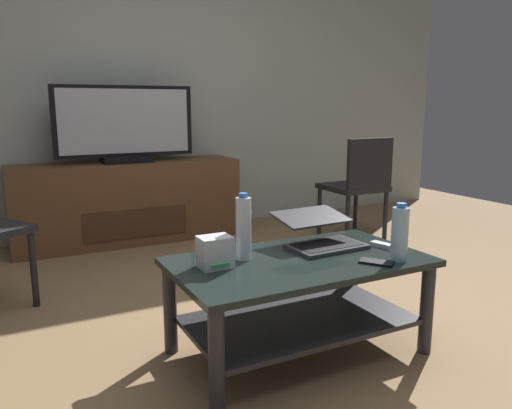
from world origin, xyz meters
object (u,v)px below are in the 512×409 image
object	(u,v)px
router_box	(215,252)
water_bottle_near	(244,228)
dining_chair	(359,183)
laptop	(320,234)
coffee_table	(299,288)
tv_remote	(387,246)
television	(125,126)
media_cabinet	(128,202)
cell_phone	(376,262)
water_bottle_far	(400,234)

from	to	relation	value
router_box	water_bottle_near	xyz separation A→B (m)	(0.15, 0.04, 0.07)
dining_chair	laptop	size ratio (longest dim) A/B	2.31
coffee_table	router_box	bearing A→B (deg)	170.32
laptop	tv_remote	size ratio (longest dim) A/B	2.30
television	coffee_table	bearing A→B (deg)	-84.55
tv_remote	router_box	bearing A→B (deg)	157.17
media_cabinet	television	world-z (taller)	television
tv_remote	dining_chair	bearing A→B (deg)	40.29
coffee_table	laptop	xyz separation A→B (m)	(0.20, 0.13, 0.19)
television	cell_phone	bearing A→B (deg)	-79.08
water_bottle_near	router_box	bearing A→B (deg)	-164.80
media_cabinet	router_box	distance (m)	2.21
laptop	water_bottle_near	bearing A→B (deg)	-176.37
coffee_table	television	bearing A→B (deg)	95.45
dining_chair	router_box	bearing A→B (deg)	-144.17
coffee_table	media_cabinet	xyz separation A→B (m)	(-0.21, 2.26, 0.02)
water_bottle_near	tv_remote	xyz separation A→B (m)	(0.67, -0.15, -0.13)
water_bottle_far	media_cabinet	bearing A→B (deg)	103.28
dining_chair	tv_remote	size ratio (longest dim) A/B	5.32
coffee_table	cell_phone	world-z (taller)	cell_phone
dining_chair	laptop	world-z (taller)	dining_chair
media_cabinet	water_bottle_near	world-z (taller)	water_bottle_near
media_cabinet	router_box	xyz separation A→B (m)	(-0.16, -2.20, 0.18)
coffee_table	laptop	size ratio (longest dim) A/B	3.03
media_cabinet	water_bottle_far	world-z (taller)	water_bottle_far
tv_remote	coffee_table	bearing A→B (deg)	158.90
coffee_table	water_bottle_far	world-z (taller)	water_bottle_far
coffee_table	media_cabinet	size ratio (longest dim) A/B	0.62
media_cabinet	router_box	size ratio (longest dim) A/B	13.35
router_box	cell_phone	distance (m)	0.69
media_cabinet	laptop	distance (m)	2.17
coffee_table	media_cabinet	bearing A→B (deg)	95.40
media_cabinet	dining_chair	size ratio (longest dim) A/B	2.10
television	cell_phone	world-z (taller)	television
water_bottle_far	tv_remote	xyz separation A→B (m)	(0.08, 0.17, -0.11)
water_bottle_near	television	bearing A→B (deg)	89.89
cell_phone	tv_remote	size ratio (longest dim) A/B	0.88
coffee_table	router_box	distance (m)	0.43
cell_phone	router_box	bearing A→B (deg)	121.49
television	dining_chair	size ratio (longest dim) A/B	1.28
water_bottle_far	laptop	bearing A→B (deg)	116.16
television	water_bottle_near	size ratio (longest dim) A/B	3.72
water_bottle_near	water_bottle_far	world-z (taller)	water_bottle_near
water_bottle_near	cell_phone	bearing A→B (deg)	-33.12
dining_chair	coffee_table	bearing A→B (deg)	-136.29
cell_phone	laptop	bearing A→B (deg)	64.36
television	water_bottle_near	distance (m)	2.16
dining_chair	water_bottle_far	world-z (taller)	dining_chair
television	laptop	world-z (taller)	television
cell_phone	water_bottle_near	bearing A→B (deg)	111.47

